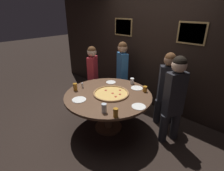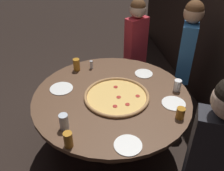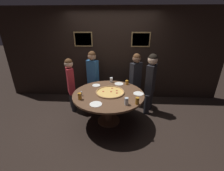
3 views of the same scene
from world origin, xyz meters
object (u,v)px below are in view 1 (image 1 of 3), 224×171
Objects in this scene: dining_table at (108,100)px; giant_pizza at (111,93)px; diner_far_left at (93,72)px; white_plate_far_back at (137,88)px; white_plate_beside_cup at (111,82)px; drink_cup_beside_pizza at (75,87)px; white_plate_left_side at (79,100)px; drink_cup_near_right at (145,89)px; condiment_shaker at (82,85)px; diner_side_right at (122,69)px; drink_cup_by_shaker at (132,81)px; white_plate_right_side at (139,107)px; diner_side_left at (167,85)px; drink_cup_front_edge at (116,113)px; diner_far_right at (174,96)px; drink_cup_near_left at (104,108)px.

giant_pizza is at bearing 52.91° from dining_table.
white_plate_far_back is at bearing -114.17° from diner_far_left.
drink_cup_beside_pizza is at bearing -106.53° from white_plate_beside_cup.
dining_table is 1.13× the size of diner_far_left.
giant_pizza is 2.73× the size of white_plate_left_side.
white_plate_left_side and white_plate_beside_cup have the same top height.
condiment_shaker is at bearing -145.51° from drink_cup_near_right.
diner_side_right is at bearing 119.96° from giant_pizza.
white_plate_right_side is (0.64, -0.66, -0.06)m from drink_cup_by_shaker.
diner_side_left reaches higher than drink_cup_by_shaker.
diner_side_right reaches higher than giant_pizza.
diner_side_left is at bearing 86.28° from drink_cup_front_edge.
condiment_shaker is (-0.60, -0.18, 0.04)m from giant_pizza.
giant_pizza is 0.63m from white_plate_right_side.
diner_side_right reaches higher than white_plate_right_side.
giant_pizza is 0.53m from white_plate_beside_cup.
drink_cup_by_shaker is 0.99m from diner_far_right.
diner_far_left is at bearing 124.04° from condiment_shaker.
drink_cup_front_edge reaches higher than white_plate_beside_cup.
drink_cup_near_left is 0.60× the size of white_plate_left_side.
drink_cup_near_right is at bearing -66.70° from diner_far_right.
drink_cup_by_shaker is 1.14× the size of drink_cup_near_right.
drink_cup_near_left reaches higher than white_plate_left_side.
white_plate_beside_cup is at bearing 136.65° from drink_cup_front_edge.
drink_cup_front_edge is at bearing 2.95° from diner_far_right.
drink_cup_by_shaker is 0.54× the size of white_plate_right_side.
drink_cup_near_right is at bearing 40.91° from drink_cup_beside_pizza.
white_plate_left_side is 1.57m from diner_far_right.
white_plate_beside_cup is at bearing -145.91° from drink_cup_by_shaker.
diner_far_left is 0.96× the size of diner_side_left.
diner_far_right is (0.58, -0.04, 0.07)m from drink_cup_near_right.
drink_cup_beside_pizza reaches higher than dining_table.
diner_far_left is 1.72m from diner_side_left.
drink_cup_near_left reaches higher than giant_pizza.
diner_side_left is at bearing 53.30° from dining_table.
drink_cup_near_left is 1.16m from diner_far_right.
drink_cup_beside_pizza is at bearing -35.56° from diner_far_right.
dining_table is 0.67m from white_plate_right_side.
white_plate_right_side is 0.16× the size of diner_far_left.
white_plate_left_side is at bearing -101.19° from drink_cup_by_shaker.
white_plate_left_side is at bearing -114.00° from giant_pizza.
giant_pizza is 1.13m from diner_far_left.
diner_far_left is at bearing 144.72° from drink_cup_near_left.
drink_cup_beside_pizza is 0.93m from diner_far_left.
diner_far_left is (-1.03, -0.17, -0.01)m from drink_cup_by_shaker.
dining_table is 1.15m from diner_far_right.
drink_cup_near_left reaches higher than white_plate_right_side.
white_plate_right_side is at bearing -7.93° from diner_far_right.
drink_cup_near_right is 0.07× the size of diner_side_left.
diner_side_right is at bearing 154.13° from drink_cup_near_right.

